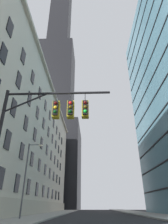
# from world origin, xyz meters

# --- Properties ---
(station_building) EXTENTS (14.01, 70.09, 28.64)m
(station_building) POSITION_xyz_m (-17.67, 29.04, 14.29)
(station_building) COLOR beige
(station_building) RESTS_ON ground
(dark_skyscraper) EXTENTS (28.96, 28.96, 181.17)m
(dark_skyscraper) POSITION_xyz_m (-21.05, 82.49, 52.33)
(dark_skyscraper) COLOR black
(dark_skyscraper) RESTS_ON ground
(traffic_signal_mast) EXTENTS (6.45, 0.63, 7.59)m
(traffic_signal_mast) POSITION_xyz_m (-3.75, 2.07, 5.69)
(traffic_signal_mast) COLOR black
(traffic_signal_mast) RESTS_ON sidewalk_left
(street_lamppost) EXTENTS (1.80, 0.32, 8.19)m
(street_lamppost) POSITION_xyz_m (-8.81, 15.03, 4.93)
(street_lamppost) COLOR #47474C
(street_lamppost) RESTS_ON sidewalk_left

